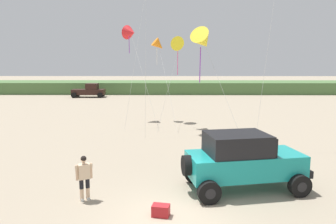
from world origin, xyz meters
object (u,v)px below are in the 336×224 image
Objects in this scene: kite_red_delta at (159,45)px; kite_blue_swept at (131,33)px; kite_white_parafoil at (180,45)px; distant_pickup at (89,91)px; jeep at (243,160)px; cooler_box at (161,210)px; kite_black_sled at (203,41)px; person_watching at (84,175)px.

kite_red_delta is 2.55m from kite_blue_swept.
kite_red_delta is (-1.71, 3.09, 0.13)m from kite_white_parafoil.
jeep is at bearing -66.78° from distant_pickup.
kite_black_sled is at bearing 87.26° from cooler_box.
kite_black_sled is (4.96, 7.86, 5.24)m from person_watching.
kite_black_sled is (2.18, 9.04, 5.99)m from cooler_box.
distant_pickup is at bearing 120.33° from kite_red_delta.
cooler_box is 16.04m from kite_white_parafoil.
jeep is at bearing -81.94° from kite_black_sled.
kite_black_sled is at bearing -78.36° from kite_white_parafoil.
jeep is at bearing 10.24° from person_watching.
jeep is at bearing 46.47° from cooler_box.
person_watching is at bearing -76.14° from distant_pickup.
distant_pickup is 25.31m from kite_white_parafoil.
kite_blue_swept is (8.39, -18.51, 6.49)m from distant_pickup.
cooler_box is 0.07× the size of kite_blue_swept.
person_watching is 17.71m from kite_red_delta.
jeep is at bearing -80.29° from kite_white_parafoil.
person_watching is 0.24× the size of kite_white_parafoil.
kite_red_delta reaches higher than cooler_box.
jeep is 0.71× the size of kite_black_sled.
jeep is at bearing -76.16° from kite_red_delta.
person_watching is 0.36× the size of distant_pickup.
cooler_box is 19.36m from kite_blue_swept.
kite_red_delta is at bearing 5.01° from kite_blue_swept.
kite_blue_swept is at bearing -174.99° from kite_red_delta.
distant_pickup is at bearing 116.61° from kite_black_sled.
kite_red_delta reaches higher than kite_black_sled.
jeep is 3.00× the size of person_watching.
distant_pickup is at bearing 114.37° from kite_blue_swept.
cooler_box is at bearing -144.34° from jeep.
kite_black_sled reaches higher than kite_white_parafoil.
kite_white_parafoil is 0.85× the size of kite_blue_swept.
kite_blue_swept is (-2.33, -0.20, 1.03)m from kite_red_delta.
jeep is 13.71m from kite_white_parafoil.
person_watching is 10.67m from kite_black_sled.
cooler_box is at bearing -80.24° from kite_blue_swept.
cooler_box is 0.12× the size of distant_pickup.
kite_black_sled reaches higher than distant_pickup.
distant_pickup is 30.83m from kite_black_sled.
person_watching is 0.24× the size of kite_black_sled.
person_watching is at bearing -97.06° from kite_red_delta.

